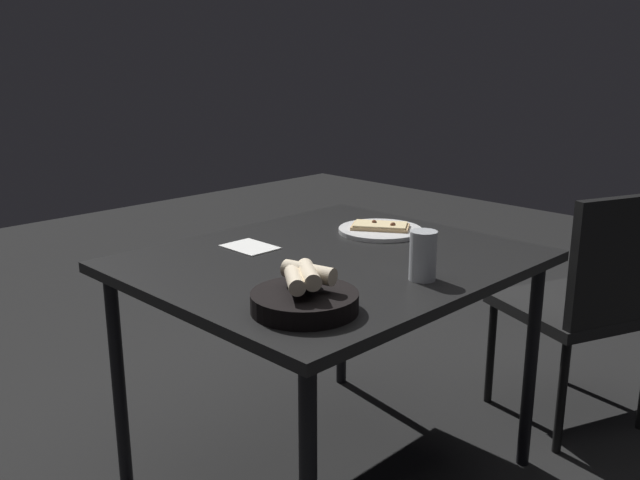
% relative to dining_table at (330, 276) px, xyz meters
% --- Properties ---
extents(ground, '(8.00, 8.00, 0.00)m').
position_rel_dining_table_xyz_m(ground, '(0.00, 0.00, -0.66)').
color(ground, black).
extents(dining_table, '(0.94, 1.10, 0.73)m').
position_rel_dining_table_xyz_m(dining_table, '(0.00, 0.00, 0.00)').
color(dining_table, black).
rests_on(dining_table, ground).
extents(pizza_plate, '(0.28, 0.28, 0.04)m').
position_rel_dining_table_xyz_m(pizza_plate, '(0.08, -0.32, 0.07)').
color(pizza_plate, silver).
rests_on(pizza_plate, dining_table).
extents(bread_basket, '(0.25, 0.25, 0.11)m').
position_rel_dining_table_xyz_m(bread_basket, '(-0.26, 0.36, 0.09)').
color(bread_basket, black).
rests_on(bread_basket, dining_table).
extents(beer_glass, '(0.07, 0.07, 0.13)m').
position_rel_dining_table_xyz_m(beer_glass, '(-0.32, -0.02, 0.12)').
color(beer_glass, silver).
rests_on(beer_glass, dining_table).
extents(napkin, '(0.16, 0.12, 0.00)m').
position_rel_dining_table_xyz_m(napkin, '(0.24, 0.11, 0.06)').
color(napkin, white).
rests_on(napkin, dining_table).
extents(chair_near, '(0.57, 0.57, 0.87)m').
position_rel_dining_table_xyz_m(chair_near, '(-0.43, -0.85, -0.17)').
color(chair_near, black).
rests_on(chair_near, ground).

